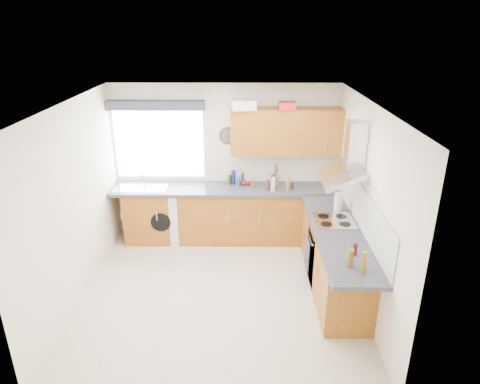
{
  "coord_description": "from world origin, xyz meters",
  "views": [
    {
      "loc": [
        0.3,
        -4.81,
        3.38
      ],
      "look_at": [
        0.25,
        0.85,
        1.1
      ],
      "focal_mm": 32.0,
      "sensor_mm": 36.0,
      "label": 1
    }
  ],
  "objects_px": {
    "oven": "(331,253)",
    "washing_machine": "(164,214)",
    "extractor_hood": "(348,159)",
    "upper_cabinets": "(286,131)"
  },
  "relations": [
    {
      "from": "oven",
      "to": "upper_cabinets",
      "type": "xyz_separation_m",
      "value": [
        -0.55,
        1.32,
        1.38
      ]
    },
    {
      "from": "oven",
      "to": "extractor_hood",
      "type": "xyz_separation_m",
      "value": [
        0.1,
        -0.0,
        1.34
      ]
    },
    {
      "from": "oven",
      "to": "extractor_hood",
      "type": "relative_size",
      "value": 1.09
    },
    {
      "from": "upper_cabinets",
      "to": "washing_machine",
      "type": "bearing_deg",
      "value": -176.92
    },
    {
      "from": "oven",
      "to": "extractor_hood",
      "type": "height_order",
      "value": "extractor_hood"
    },
    {
      "from": "upper_cabinets",
      "to": "extractor_hood",
      "type": "bearing_deg",
      "value": -63.87
    },
    {
      "from": "oven",
      "to": "washing_machine",
      "type": "height_order",
      "value": "washing_machine"
    },
    {
      "from": "oven",
      "to": "washing_machine",
      "type": "xyz_separation_m",
      "value": [
        -2.5,
        1.22,
        0.01
      ]
    },
    {
      "from": "oven",
      "to": "upper_cabinets",
      "type": "bearing_deg",
      "value": 112.54
    },
    {
      "from": "washing_machine",
      "to": "oven",
      "type": "bearing_deg",
      "value": -20.66
    }
  ]
}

